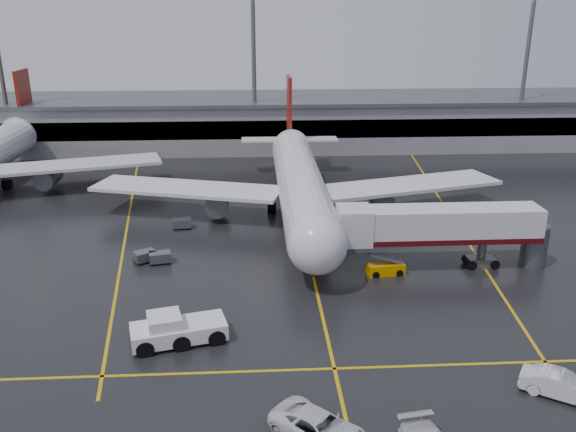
{
  "coord_description": "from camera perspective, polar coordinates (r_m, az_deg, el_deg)",
  "views": [
    {
      "loc": [
        -5.09,
        -55.99,
        22.97
      ],
      "look_at": [
        -2.0,
        -2.0,
        4.0
      ],
      "focal_mm": 36.81,
      "sensor_mm": 36.0,
      "label": 1
    }
  ],
  "objects": [
    {
      "name": "apron_line_left",
      "position": [
        71.44,
        -15.14,
        -0.11
      ],
      "size": [
        9.99,
        69.35,
        0.02
      ],
      "primitive_type": "cube",
      "rotation": [
        0.0,
        0.0,
        0.14
      ],
      "color": "gold",
      "rests_on": "ground"
    },
    {
      "name": "pushback_tractor",
      "position": [
        44.34,
        -10.77,
        -10.8
      ],
      "size": [
        7.27,
        4.37,
        2.43
      ],
      "color": "white",
      "rests_on": "ground"
    },
    {
      "name": "apron_line_right",
      "position": [
        73.59,
        15.19,
        0.45
      ],
      "size": [
        7.57,
        69.64,
        0.02
      ],
      "primitive_type": "cube",
      "rotation": [
        0.0,
        0.0,
        -0.1
      ],
      "color": "gold",
      "rests_on": "ground"
    },
    {
      "name": "baggage_cart_b",
      "position": [
        58.37,
        -13.67,
        -3.76
      ],
      "size": [
        2.39,
        2.17,
        1.12
      ],
      "color": "#595B60",
      "rests_on": "ground"
    },
    {
      "name": "ground",
      "position": [
        60.73,
        1.78,
        -2.9
      ],
      "size": [
        220.0,
        220.0,
        0.0
      ],
      "primitive_type": "plane",
      "color": "black",
      "rests_on": "ground"
    },
    {
      "name": "apron_line_stop",
      "position": [
        41.33,
        4.5,
        -14.48
      ],
      "size": [
        60.0,
        0.25,
        0.02
      ],
      "primitive_type": "cube",
      "color": "gold",
      "rests_on": "ground"
    },
    {
      "name": "terminal",
      "position": [
        105.71,
        -0.47,
        9.17
      ],
      "size": [
        122.0,
        19.0,
        8.6
      ],
      "color": "gray",
      "rests_on": "ground"
    },
    {
      "name": "main_airliner",
      "position": [
        68.5,
        1.11,
        3.43
      ],
      "size": [
        48.8,
        45.6,
        14.1
      ],
      "color": "silver",
      "rests_on": "ground"
    },
    {
      "name": "belt_loader",
      "position": [
        55.0,
        9.4,
        -5.03
      ],
      "size": [
        3.52,
        1.92,
        2.14
      ],
      "color": "orange",
      "rests_on": "ground"
    },
    {
      "name": "service_van_c",
      "position": [
        41.92,
        24.91,
        -14.61
      ],
      "size": [
        5.06,
        4.11,
        1.62
      ],
      "primitive_type": "imported",
      "rotation": [
        0.0,
        0.0,
        1.0
      ],
      "color": "silver",
      "rests_on": "ground"
    },
    {
      "name": "apron_line_centre",
      "position": [
        60.73,
        1.78,
        -2.89
      ],
      "size": [
        0.25,
        90.0,
        0.02
      ],
      "primitive_type": "cube",
      "color": "gold",
      "rests_on": "ground"
    },
    {
      "name": "light_mast_mid",
      "position": [
        98.36,
        -3.32,
        14.34
      ],
      "size": [
        3.0,
        1.2,
        25.45
      ],
      "color": "#595B60",
      "rests_on": "ground"
    },
    {
      "name": "jet_bridge",
      "position": [
        56.12,
        14.53,
        -1.15
      ],
      "size": [
        19.9,
        3.4,
        6.05
      ],
      "color": "silver",
      "rests_on": "ground"
    },
    {
      "name": "baggage_cart_c",
      "position": [
        66.3,
        -10.2,
        -0.68
      ],
      "size": [
        2.13,
        1.52,
        1.12
      ],
      "color": "#595B60",
      "rests_on": "ground"
    },
    {
      "name": "baggage_cart_a",
      "position": [
        57.74,
        -12.26,
        -3.9
      ],
      "size": [
        2.22,
        1.67,
        1.12
      ],
      "color": "#595B60",
      "rests_on": "ground"
    },
    {
      "name": "light_mast_left",
      "position": [
        106.15,
        -26.05,
        12.85
      ],
      "size": [
        3.0,
        1.2,
        25.45
      ],
      "color": "#595B60",
      "rests_on": "ground"
    },
    {
      "name": "light_mast_right",
      "position": [
        108.2,
        22.0,
        13.48
      ],
      "size": [
        3.0,
        1.2,
        25.45
      ],
      "color": "#595B60",
      "rests_on": "ground"
    },
    {
      "name": "service_van_a",
      "position": [
        35.08,
        3.11,
        -19.83
      ],
      "size": [
        6.26,
        6.08,
        1.66
      ],
      "primitive_type": "imported",
      "rotation": [
        0.0,
        0.0,
        0.82
      ],
      "color": "silver",
      "rests_on": "ground"
    }
  ]
}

